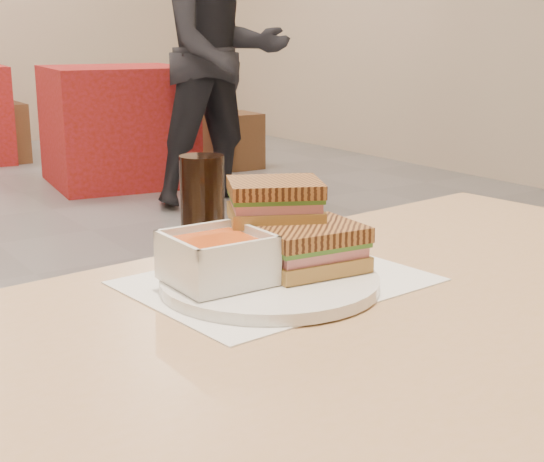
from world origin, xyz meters
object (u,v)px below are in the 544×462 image
cola_glass (202,203)px  patron_b (224,53)px  bg_chair_1r (232,141)px  main_table (386,403)px  soup_bowl (217,260)px  plate (270,282)px  bg_table_1 (117,125)px  bg_chair_1l (108,158)px  panini_lower (309,247)px

cola_glass → patron_b: bearing=59.2°
bg_chair_1r → patron_b: 1.48m
main_table → cola_glass: bearing=98.6°
main_table → soup_bowl: soup_bowl is taller
plate → bg_chair_1r: (2.67, 4.55, -0.55)m
cola_glass → bg_chair_1r: 5.13m
cola_glass → bg_chair_1r: (2.65, 4.35, -0.60)m
cola_glass → plate: bearing=-96.3°
plate → soup_bowl: (-0.06, 0.02, 0.03)m
main_table → patron_b: (1.89, 3.59, 0.28)m
plate → patron_b: (1.97, 3.46, 0.16)m
soup_bowl → bg_chair_1r: size_ratio=0.25×
cola_glass → bg_table_1: cola_glass is taller
bg_chair_1l → plate: bearing=-109.7°
soup_bowl → cola_glass: cola_glass is taller
plate → bg_table_1: 4.78m
bg_chair_1l → patron_b: size_ratio=0.23×
main_table → bg_chair_1r: size_ratio=2.97×
plate → bg_chair_1r: plate is taller
cola_glass → bg_chair_1l: cola_glass is taller
cola_glass → soup_bowl: bearing=-114.4°
bg_table_1 → bg_chair_1r: 1.01m
main_table → bg_table_1: (1.61, 4.59, -0.23)m
panini_lower → bg_chair_1l: size_ratio=0.31×
soup_bowl → bg_table_1: 4.79m
soup_bowl → patron_b: (2.03, 3.45, 0.12)m
panini_lower → patron_b: bearing=61.1°
soup_bowl → bg_chair_1r: soup_bowl is taller
plate → panini_lower: 0.07m
main_table → patron_b: bearing=62.2°
bg_chair_1r → patron_b: size_ratio=0.23×
plate → patron_b: 3.99m
plate → cola_glass: bearing=83.7°
patron_b → main_table: bearing=-117.8°
bg_table_1 → bg_chair_1l: bg_table_1 is taller
bg_table_1 → bg_chair_1l: (-0.15, -0.16, -0.20)m
main_table → cola_glass: size_ratio=9.54×
soup_bowl → bg_table_1: bearing=68.5°
panini_lower → cola_glass: bearing=99.2°
soup_bowl → patron_b: bearing=59.5°
main_table → plate: (-0.07, 0.13, 0.12)m
soup_bowl → bg_table_1: (1.75, 4.45, -0.39)m
bg_chair_1r → patron_b: patron_b is taller
soup_bowl → cola_glass: (0.08, 0.19, 0.02)m
plate → bg_chair_1l: bearing=70.3°
main_table → panini_lower: bearing=97.6°
main_table → panini_lower: size_ratio=9.74×
soup_bowl → panini_lower: 0.12m
bg_chair_1l → main_table: bearing=-108.3°
main_table → cola_glass: (-0.05, 0.34, 0.18)m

